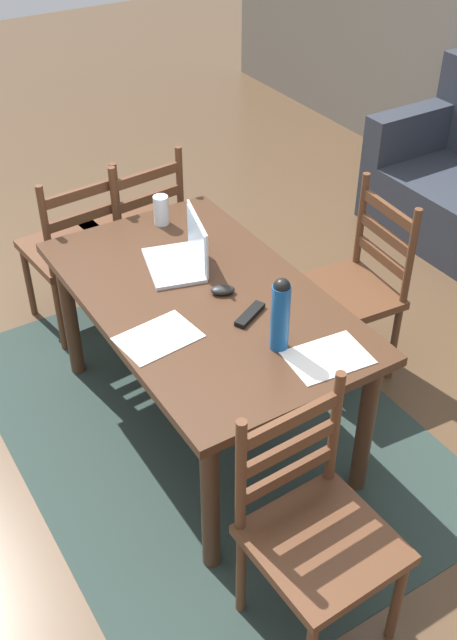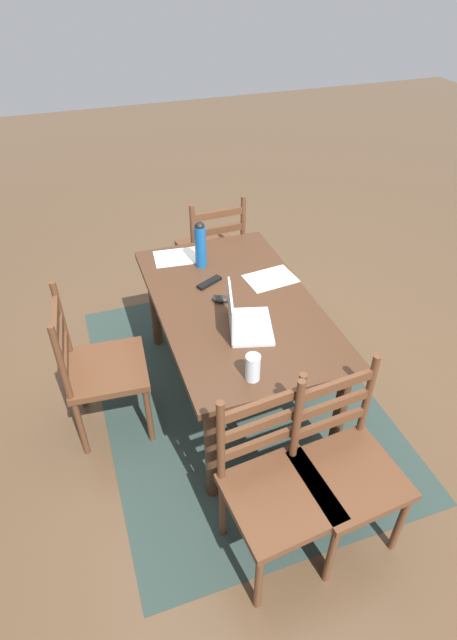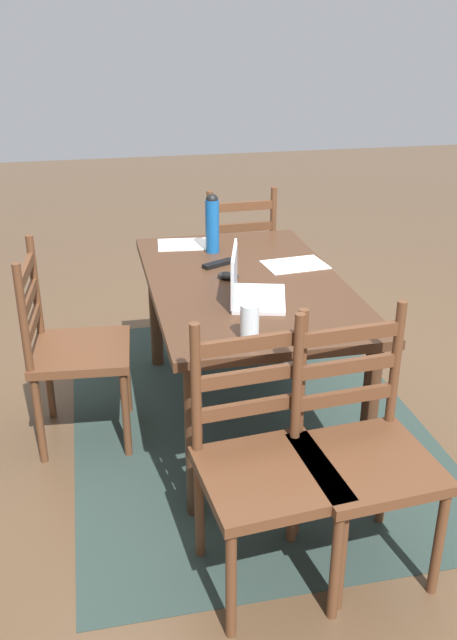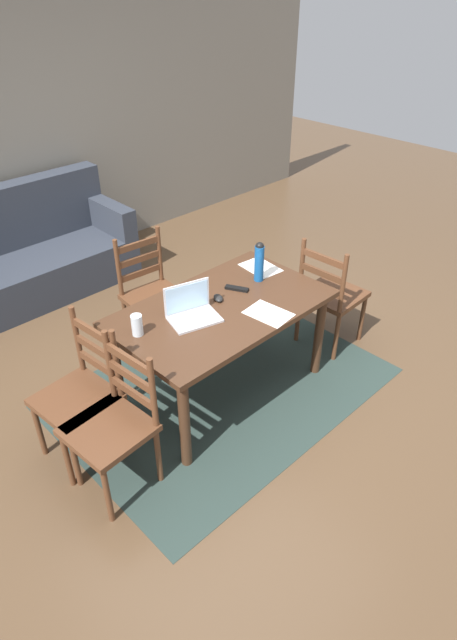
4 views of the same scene
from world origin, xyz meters
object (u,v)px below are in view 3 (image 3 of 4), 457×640
(chair_left_far, at_px, (264,467))
(computer_mouse, at_px, (228,276))
(dining_table, at_px, (246,300))
(water_bottle, at_px, (212,222))
(laptop, at_px, (248,288))
(chair_left_near, at_px, (363,454))
(chair_far_head, at_px, (72,349))
(tv_remote, at_px, (218,264))
(drinking_glass, at_px, (250,322))
(chair_right_near, at_px, (235,261))

(chair_left_far, distance_m, computer_mouse, 1.11)
(dining_table, bearing_deg, water_bottle, 9.34)
(chair_left_far, relative_size, computer_mouse, 9.50)
(chair_left_far, height_order, laptop, laptop)
(chair_left_near, relative_size, laptop, 2.59)
(chair_far_head, xyz_separation_m, chair_left_far, (-1.03, -0.63, 0.00))
(chair_left_far, bearing_deg, water_bottle, -4.19)
(chair_left_far, distance_m, tv_remote, 1.29)
(laptop, distance_m, computer_mouse, 0.27)
(dining_table, xyz_separation_m, chair_left_far, (-1.03, 0.18, -0.18))
(drinking_glass, bearing_deg, chair_right_near, -10.69)
(chair_left_far, bearing_deg, chair_left_near, -89.99)
(chair_left_near, xyz_separation_m, computer_mouse, (1.07, 0.25, 0.29))
(chair_right_near, height_order, computer_mouse, chair_right_near)
(dining_table, bearing_deg, chair_right_near, -9.80)
(computer_mouse, bearing_deg, laptop, -147.90)
(chair_left_near, relative_size, water_bottle, 3.12)
(chair_far_head, height_order, water_bottle, water_bottle)
(dining_table, height_order, water_bottle, water_bottle)
(tv_remote, bearing_deg, chair_left_far, 148.72)
(chair_left_near, distance_m, drinking_glass, 0.63)
(chair_left_far, relative_size, drinking_glass, 6.77)
(chair_left_near, relative_size, drinking_glass, 6.77)
(chair_far_head, xyz_separation_m, drinking_glass, (-0.61, -0.68, 0.34))
(chair_right_near, distance_m, computer_mouse, 1.07)
(chair_left_near, relative_size, chair_far_head, 1.00)
(water_bottle, xyz_separation_m, drinking_glass, (-1.05, 0.06, -0.09))
(dining_table, distance_m, chair_far_head, 0.83)
(dining_table, xyz_separation_m, chair_left_near, (-1.03, -0.17, -0.18))
(chair_right_near, xyz_separation_m, tv_remote, (-0.80, 0.26, 0.28))
(chair_left_near, distance_m, chair_far_head, 1.43)
(chair_far_head, bearing_deg, dining_table, -90.24)
(computer_mouse, bearing_deg, chair_far_head, 118.66)
(drinking_glass, xyz_separation_m, computer_mouse, (0.64, -0.05, -0.05))
(laptop, height_order, water_bottle, water_bottle)
(chair_far_head, distance_m, laptop, 0.87)
(chair_far_head, relative_size, tv_remote, 5.59)
(dining_table, height_order, laptop, laptop)
(chair_left_near, height_order, drinking_glass, chair_left_near)
(chair_left_far, bearing_deg, laptop, -9.43)
(chair_far_head, bearing_deg, chair_left_far, -148.57)
(laptop, bearing_deg, chair_far_head, 72.82)
(chair_right_near, relative_size, tv_remote, 5.59)
(dining_table, xyz_separation_m, drinking_glass, (-0.60, 0.13, 0.17))
(chair_far_head, bearing_deg, drinking_glass, -131.72)
(chair_far_head, relative_size, laptop, 2.59)
(chair_left_near, bearing_deg, chair_far_head, 43.62)
(tv_remote, bearing_deg, laptop, 157.64)
(chair_far_head, height_order, tv_remote, chair_far_head)
(chair_left_near, relative_size, computer_mouse, 9.50)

